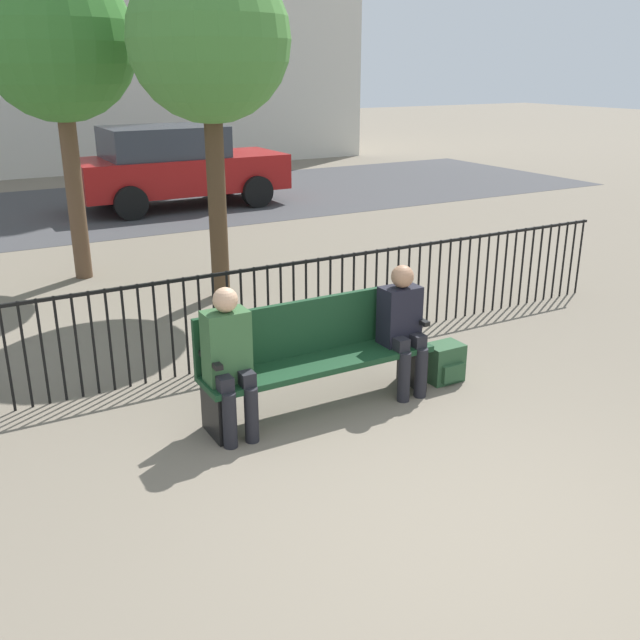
% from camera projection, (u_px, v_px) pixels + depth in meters
% --- Properties ---
extents(ground_plane, '(80.00, 80.00, 0.00)m').
position_uv_depth(ground_plane, '(470.00, 529.00, 4.48)').
color(ground_plane, '#706656').
extents(park_bench, '(2.03, 0.45, 0.92)m').
position_uv_depth(park_bench, '(315.00, 351.00, 5.95)').
color(park_bench, '#14381E').
rests_on(park_bench, ground).
extents(seated_person_0, '(0.34, 0.39, 1.21)m').
position_uv_depth(seated_person_0, '(229.00, 356.00, 5.40)').
color(seated_person_0, black).
rests_on(seated_person_0, ground).
extents(seated_person_1, '(0.34, 0.39, 1.16)m').
position_uv_depth(seated_person_1, '(403.00, 323.00, 6.16)').
color(seated_person_1, black).
rests_on(seated_person_1, ground).
extents(backpack, '(0.33, 0.28, 0.35)m').
position_uv_depth(backpack, '(444.00, 363.00, 6.54)').
color(backpack, '#284C2D').
rests_on(backpack, ground).
extents(fence_railing, '(9.01, 0.03, 0.95)m').
position_uv_depth(fence_railing, '(255.00, 306.00, 6.87)').
color(fence_railing, black).
rests_on(fence_railing, ground).
extents(tree_0, '(1.86, 1.86, 3.95)m').
position_uv_depth(tree_0, '(209.00, 42.00, 8.01)').
color(tree_0, '#4C3823').
rests_on(tree_0, ground).
extents(tree_1, '(1.94, 1.94, 3.99)m').
position_uv_depth(tree_1, '(58.00, 45.00, 8.81)').
color(tree_1, brown).
rests_on(tree_1, ground).
extents(street_surface, '(24.00, 6.00, 0.01)m').
position_uv_depth(street_surface, '(73.00, 210.00, 14.31)').
color(street_surface, '#3D3D3F').
rests_on(street_surface, ground).
extents(parked_car_0, '(4.20, 1.94, 1.62)m').
position_uv_depth(parked_car_0, '(176.00, 165.00, 14.42)').
color(parked_car_0, maroon).
rests_on(parked_car_0, ground).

